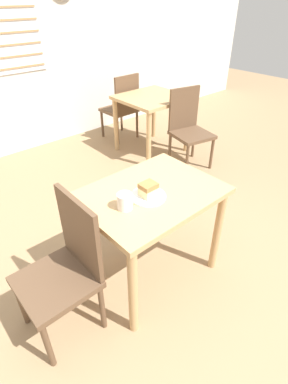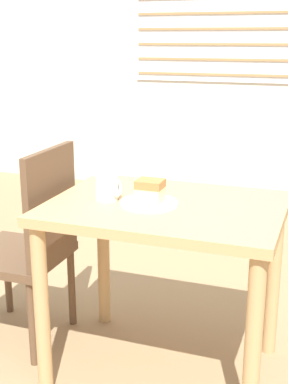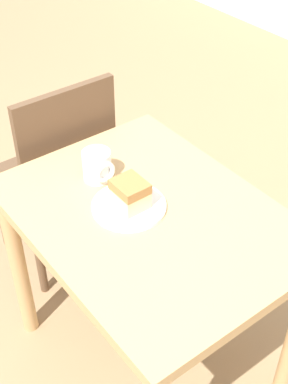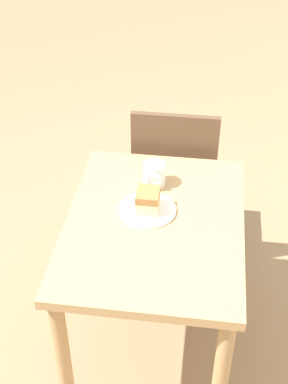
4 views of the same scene
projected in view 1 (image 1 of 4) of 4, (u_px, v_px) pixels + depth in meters
The scene contains 9 objects.
ground_plane at pixel (158, 294), 2.21m from camera, with size 14.00×14.00×0.00m, color #997A56.
dining_table_near at pixel (151, 207), 2.05m from camera, with size 0.92×0.70×0.76m.
dining_table_far at pixel (152, 106), 3.88m from camera, with size 0.80×0.76×0.75m.
chair_near_window at pixel (66, 267), 1.79m from camera, with size 0.43×0.43×0.94m.
chair_far_corner at pixel (189, 127), 3.63m from camera, with size 0.52×0.52×0.94m.
chair_far_opposite at pixel (122, 106), 4.29m from camera, with size 0.44×0.44×0.94m.
plate at pixel (148, 196), 1.92m from camera, with size 0.23×0.23×0.01m.
cake_slice at pixel (148, 189), 1.90m from camera, with size 0.10×0.09×0.09m.
coffee_mug at pixel (125, 201), 1.80m from camera, with size 0.10×0.09×0.10m.
Camera 1 is at (-1.02, -0.99, 1.86)m, focal length 28.00 mm.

